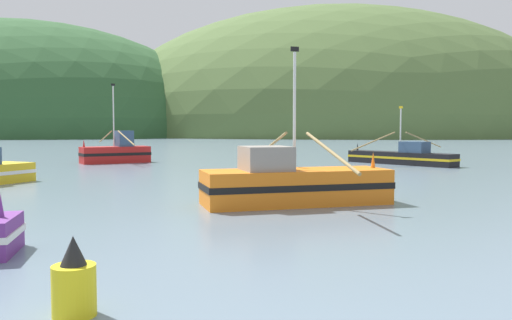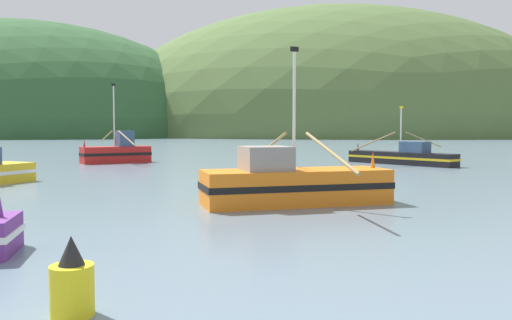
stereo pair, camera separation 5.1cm
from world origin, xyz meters
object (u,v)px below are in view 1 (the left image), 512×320
Objects in this scene: fishing_boat_red at (116,152)px; fishing_boat_orange at (293,183)px; fishing_boat_black at (402,157)px; channel_buoy at (74,284)px.

fishing_boat_red reaches higher than fishing_boat_orange.
fishing_boat_red reaches higher than fishing_boat_black.
fishing_boat_red reaches higher than channel_buoy.
fishing_boat_red is at bearing 115.10° from channel_buoy.
fishing_boat_orange reaches higher than fishing_boat_black.
fishing_boat_orange is 13.60m from channel_buoy.
fishing_boat_black is at bearing 77.33° from channel_buoy.
channel_buoy is at bearing 116.45° from fishing_boat_black.
fishing_boat_red is at bearing 103.52° from fishing_boat_orange.
fishing_boat_black is 25.63m from fishing_boat_red.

